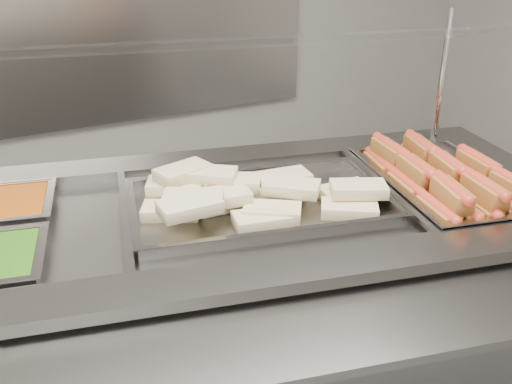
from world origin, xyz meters
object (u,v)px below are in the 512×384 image
pan_wraps (260,208)px  sneeze_guard (219,50)px  steam_counter (240,335)px  pan_hotdogs (443,191)px

pan_wraps → sneeze_guard: bearing=91.9°
sneeze_guard → steam_counter: bearing=-103.4°
steam_counter → pan_hotdogs: (0.67, -0.16, 0.45)m
steam_counter → pan_hotdogs: size_ratio=3.29×
pan_hotdogs → pan_wraps: same height
sneeze_guard → pan_wraps: sneeze_guard is taller
pan_wraps → pan_hotdogs: bearing=-13.4°
pan_hotdogs → pan_wraps: (-0.61, 0.15, 0.02)m
sneeze_guard → pan_wraps: 0.50m
steam_counter → sneeze_guard: size_ratio=1.21×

